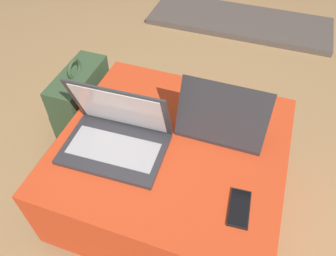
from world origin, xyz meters
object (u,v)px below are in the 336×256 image
laptop_near (116,135)px  cell_phone (239,208)px  backpack (82,106)px  laptop_far (222,120)px

laptop_near → cell_phone: bearing=-15.9°
cell_phone → backpack: 0.98m
cell_phone → laptop_far: bearing=107.8°
laptop_near → backpack: bearing=137.8°
laptop_near → cell_phone: size_ratio=2.68×
laptop_near → backpack: size_ratio=0.79×
laptop_near → laptop_far: laptop_near is taller
laptop_near → cell_phone: laptop_near is taller
laptop_near → cell_phone: 0.51m
laptop_far → backpack: size_ratio=0.68×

